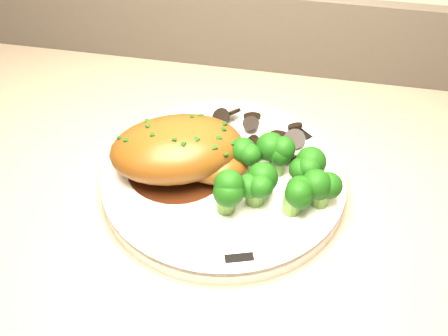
# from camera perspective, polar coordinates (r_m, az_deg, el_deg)

# --- Properties ---
(plate) EXTENTS (0.37, 0.37, 0.02)m
(plate) POSITION_cam_1_polar(r_m,az_deg,el_deg) (0.66, -0.00, -1.23)
(plate) COLOR white
(plate) RESTS_ON counter
(rim_accent_0) EXTENTS (0.03, 0.03, 0.00)m
(rim_accent_0) POSITION_cam_1_polar(r_m,az_deg,el_deg) (0.72, 7.91, 3.56)
(rim_accent_0) COLOR black
(rim_accent_0) RESTS_ON plate
(rim_accent_1) EXTENTS (0.02, 0.03, 0.00)m
(rim_accent_1) POSITION_cam_1_polar(r_m,az_deg,el_deg) (0.70, -9.38, 2.15)
(rim_accent_1) COLOR black
(rim_accent_1) RESTS_ON plate
(rim_accent_2) EXTENTS (0.03, 0.02, 0.00)m
(rim_accent_2) POSITION_cam_1_polar(r_m,az_deg,el_deg) (0.57, 1.56, -9.13)
(rim_accent_2) COLOR black
(rim_accent_2) RESTS_ON plate
(gravy_pool) EXTENTS (0.12, 0.12, 0.00)m
(gravy_pool) POSITION_cam_1_polar(r_m,az_deg,el_deg) (0.66, -4.70, 0.07)
(gravy_pool) COLOR #331509
(gravy_pool) RESTS_ON plate
(chicken_breast) EXTENTS (0.18, 0.15, 0.06)m
(chicken_breast) POSITION_cam_1_polar(r_m,az_deg,el_deg) (0.64, -4.35, 1.79)
(chicken_breast) COLOR brown
(chicken_breast) RESTS_ON plate
(mushroom_pile) EXTENTS (0.10, 0.08, 0.03)m
(mushroom_pile) POSITION_cam_1_polar(r_m,az_deg,el_deg) (0.69, 2.72, 2.94)
(mushroom_pile) COLOR black
(mushroom_pile) RESTS_ON plate
(broccoli_florets) EXTENTS (0.13, 0.10, 0.05)m
(broccoli_florets) POSITION_cam_1_polar(r_m,az_deg,el_deg) (0.62, 5.21, -0.96)
(broccoli_florets) COLOR #64933E
(broccoli_florets) RESTS_ON plate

